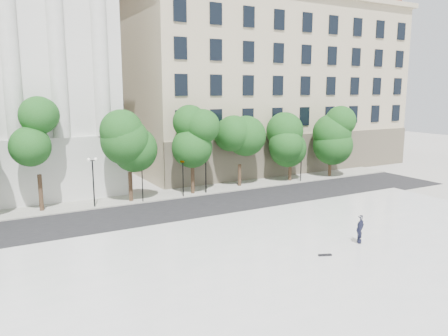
% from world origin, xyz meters
% --- Properties ---
extents(ground, '(160.00, 160.00, 0.00)m').
position_xyz_m(ground, '(0.00, 0.00, 0.00)').
color(ground, '#B0ADA6').
rests_on(ground, ground).
extents(plaza, '(44.00, 22.00, 0.45)m').
position_xyz_m(plaza, '(0.00, 3.00, 0.23)').
color(plaza, silver).
rests_on(plaza, ground).
extents(street, '(60.00, 8.00, 0.02)m').
position_xyz_m(street, '(0.00, 18.00, 0.01)').
color(street, black).
rests_on(street, ground).
extents(far_sidewalk, '(60.00, 4.00, 0.12)m').
position_xyz_m(far_sidewalk, '(0.00, 24.00, 0.06)').
color(far_sidewalk, '#B2B0A4').
rests_on(far_sidewalk, ground).
extents(building_east, '(36.00, 26.15, 23.00)m').
position_xyz_m(building_east, '(20.00, 38.91, 11.14)').
color(building_east, '#B5A98A').
rests_on(building_east, ground).
extents(traffic_light_west, '(0.84, 1.96, 4.27)m').
position_xyz_m(traffic_light_west, '(-1.59, 22.30, 3.77)').
color(traffic_light_west, black).
rests_on(traffic_light_west, ground).
extents(traffic_light_east, '(0.93, 1.54, 4.12)m').
position_xyz_m(traffic_light_east, '(2.45, 22.30, 3.60)').
color(traffic_light_east, black).
rests_on(traffic_light_east, ground).
extents(person_lying, '(1.28, 1.95, 0.50)m').
position_xyz_m(person_lying, '(6.63, 3.90, 0.70)').
color(person_lying, black).
rests_on(person_lying, plaza).
extents(skateboard, '(0.82, 0.49, 0.08)m').
position_xyz_m(skateboard, '(3.26, 3.34, 0.49)').
color(skateboard, black).
rests_on(skateboard, plaza).
extents(street_trees, '(46.05, 4.88, 7.79)m').
position_xyz_m(street_trees, '(1.74, 23.28, 5.12)').
color(street_trees, '#382619').
rests_on(street_trees, ground).
extents(lamp_posts, '(35.02, 0.28, 4.45)m').
position_xyz_m(lamp_posts, '(-0.29, 22.60, 2.94)').
color(lamp_posts, black).
rests_on(lamp_posts, ground).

